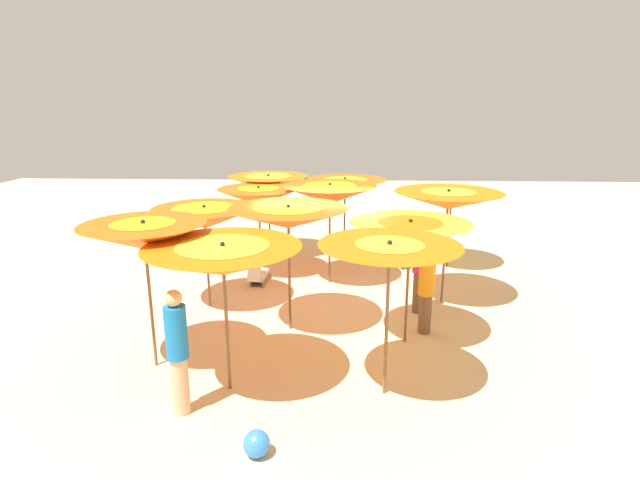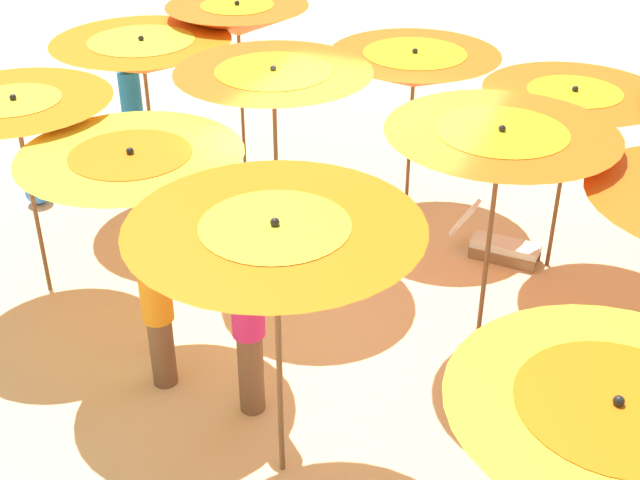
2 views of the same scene
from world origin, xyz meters
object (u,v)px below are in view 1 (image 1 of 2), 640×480
object	(u,v)px
beach_umbrella_3	(452,195)
beach_umbrella_7	(345,185)
beach_umbrella_2	(448,200)
beach_umbrella_8	(144,236)
beach_umbrella_6	(330,194)
beach_umbrella_5	(288,217)
lounger_1	(246,251)
lounger_2	(423,260)
beachgoer_2	(420,267)
beach_umbrella_9	(205,217)
lounger_0	(259,275)
beach_ball	(256,444)
beach_umbrella_11	(269,183)
beachgoer_1	(177,350)
beach_umbrella_4	(223,260)
beach_umbrella_10	(259,197)
beachgoer_0	(426,290)
beach_umbrella_1	(410,233)
beach_umbrella_0	(389,255)

from	to	relation	value
beach_umbrella_3	beach_umbrella_7	distance (m)	2.80
beach_umbrella_2	beach_umbrella_8	world-z (taller)	beach_umbrella_2
beach_umbrella_6	beach_umbrella_8	xyz separation A→B (m)	(2.78, 4.12, 0.05)
beach_umbrella_5	lounger_1	bearing A→B (deg)	-69.44
beach_umbrella_2	beach_umbrella_7	distance (m)	3.72
beach_umbrella_3	beach_umbrella_7	xyz separation A→B (m)	(2.74, -0.55, 0.17)
lounger_2	beachgoer_2	world-z (taller)	beachgoer_2
beachgoer_2	beach_umbrella_5	bearing A→B (deg)	-135.67
beach_umbrella_9	beachgoer_2	world-z (taller)	beach_umbrella_9
beach_umbrella_3	lounger_2	distance (m)	1.84
beach_umbrella_7	lounger_0	xyz separation A→B (m)	(2.06, 2.06, -1.87)
beach_umbrella_9	beach_ball	size ratio (longest dim) A/B	6.50
beach_umbrella_2	beach_umbrella_11	size ratio (longest dim) A/B	1.07
beach_umbrella_3	beachgoer_1	distance (m)	8.49
beach_umbrella_8	lounger_0	world-z (taller)	beach_umbrella_8
beach_umbrella_3	beach_umbrella_4	world-z (taller)	beach_umbrella_4
beachgoer_1	lounger_2	bearing A→B (deg)	-0.15
beach_umbrella_10	lounger_0	distance (m)	1.90
beach_umbrella_6	beachgoer_0	bearing A→B (deg)	124.49
beach_umbrella_6	beachgoer_2	world-z (taller)	beach_umbrella_6
beach_umbrella_8	beach_umbrella_4	bearing A→B (deg)	154.79
beach_umbrella_2	beach_umbrella_3	world-z (taller)	beach_umbrella_2
beach_umbrella_7	beachgoer_0	distance (m)	4.99
beach_umbrella_1	beach_ball	xyz separation A→B (m)	(2.20, 3.17, -1.88)
beach_umbrella_6	beach_umbrella_10	bearing A→B (deg)	-14.59
beach_umbrella_0	lounger_1	bearing A→B (deg)	-63.55
beach_umbrella_10	beachgoer_2	bearing A→B (deg)	148.81
beach_umbrella_4	beachgoer_0	xyz separation A→B (m)	(-3.26, -2.06, -1.19)
lounger_2	beachgoer_0	bearing A→B (deg)	-116.22
beach_umbrella_3	beachgoer_1	size ratio (longest dim) A/B	1.17
beach_umbrella_6	beach_ball	bearing A→B (deg)	83.17
beach_umbrella_4	beach_umbrella_9	bearing A→B (deg)	-70.59
beach_umbrella_1	beach_umbrella_7	distance (m)	5.10
beach_umbrella_9	beach_umbrella_3	bearing A→B (deg)	-152.59
beach_umbrella_3	beachgoer_1	bearing A→B (deg)	53.24
beachgoer_0	beach_ball	xyz separation A→B (m)	(2.61, 3.55, -0.69)
beach_umbrella_5	lounger_0	size ratio (longest dim) A/B	2.18
beach_umbrella_7	beach_ball	size ratio (longest dim) A/B	6.75
beach_umbrella_6	lounger_0	world-z (taller)	beach_umbrella_6
beach_umbrella_0	lounger_2	world-z (taller)	beach_umbrella_0
beach_umbrella_9	beachgoer_0	bearing A→B (deg)	165.50
beach_umbrella_5	beach_umbrella_10	world-z (taller)	beach_umbrella_5
beach_umbrella_4	beachgoer_0	distance (m)	4.04
beach_umbrella_11	beach_ball	world-z (taller)	beach_umbrella_11
beach_umbrella_11	beachgoer_0	world-z (taller)	beach_umbrella_11
beach_umbrella_10	beach_umbrella_8	bearing A→B (deg)	77.22
beach_umbrella_9	lounger_1	size ratio (longest dim) A/B	1.58
beach_umbrella_4	beach_umbrella_9	distance (m)	3.39
lounger_1	lounger_2	bearing A→B (deg)	-28.87
beach_umbrella_3	beachgoer_2	xyz separation A→B (m)	(1.23, 3.09, -0.92)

